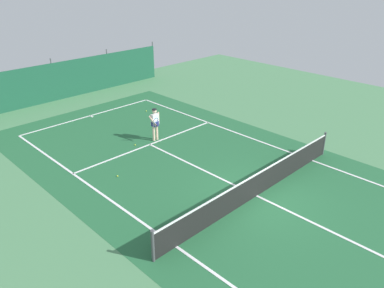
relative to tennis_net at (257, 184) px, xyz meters
name	(u,v)px	position (x,y,z in m)	size (l,w,h in m)	color
ground_plane	(256,196)	(0.00, 0.00, -0.51)	(36.00, 36.00, 0.00)	#4C8456
court_surface	(256,196)	(0.00, 0.00, -0.51)	(11.02, 26.60, 0.01)	#236038
tennis_net	(257,184)	(0.00, 0.00, 0.00)	(10.12, 0.10, 1.10)	black
back_fence	(52,89)	(0.00, 16.42, 0.16)	(16.30, 0.98, 2.70)	#195138
tennis_player	(155,122)	(0.54, 6.61, 0.45)	(0.71, 0.75, 1.64)	beige
tennis_ball_near_player	(135,145)	(-0.57, 6.82, -0.48)	(0.07, 0.07, 0.07)	#CCDB33
tennis_ball_midcourt	(146,111)	(2.79, 10.20, -0.48)	(0.07, 0.07, 0.07)	#CCDB33
tennis_ball_by_sideline	(117,176)	(-2.91, 4.90, -0.48)	(0.07, 0.07, 0.07)	#CCDB33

